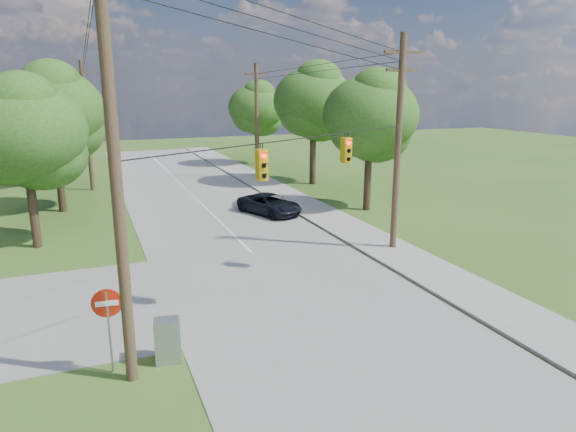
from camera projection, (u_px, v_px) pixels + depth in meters
name	position (u px, v px, depth m)	size (l,w,h in m)	color
ground	(288.00, 355.00, 15.83)	(140.00, 140.00, 0.00)	#38571D
main_road	(289.00, 288.00, 21.05)	(10.00, 100.00, 0.03)	gray
sidewalk_east	(425.00, 267.00, 23.42)	(2.60, 100.00, 0.12)	#9F9C95
pole_sw	(114.00, 161.00, 13.02)	(2.00, 0.32, 12.00)	brown
pole_ne	(398.00, 141.00, 24.87)	(2.00, 0.32, 10.50)	brown
pole_north_e	(257.00, 121.00, 44.79)	(2.00, 0.32, 10.00)	brown
pole_north_w	(87.00, 125.00, 39.84)	(2.00, 0.32, 10.00)	brown
power_lines	(229.00, 63.00, 24.53)	(13.93, 29.62, 4.93)	black
traffic_signals	(308.00, 156.00, 19.38)	(4.91, 3.27, 1.05)	gold
tree_w_near	(24.00, 131.00, 25.05)	(6.00, 6.00, 8.40)	#423121
tree_w_mid	(52.00, 110.00, 32.46)	(6.40, 6.40, 9.22)	#423121
tree_w_far	(31.00, 110.00, 40.84)	(6.00, 6.00, 8.73)	#423121
tree_e_near	(370.00, 115.00, 33.00)	(6.20, 6.20, 8.81)	#423121
tree_e_mid	(313.00, 101.00, 42.03)	(6.60, 6.60, 9.64)	#423121
tree_e_far	(256.00, 108.00, 52.73)	(5.80, 5.80, 8.32)	#423121
car_main_north	(270.00, 204.00, 33.11)	(2.14, 4.65, 1.29)	black
control_cabinet	(167.00, 341.00, 15.32)	(0.76, 0.55, 1.37)	gray
do_not_enter_sign	(108.00, 313.00, 14.46)	(0.86, 0.15, 2.58)	gray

